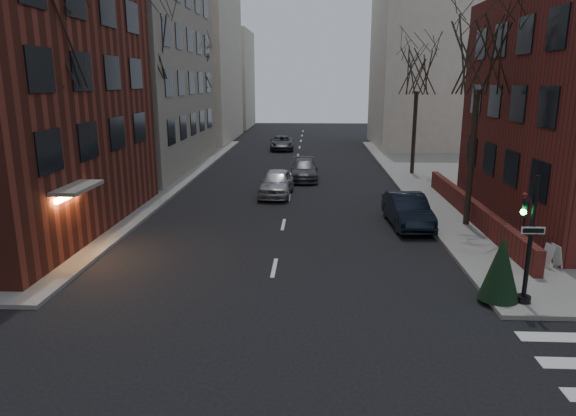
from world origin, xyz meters
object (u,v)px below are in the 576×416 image
object	(u,v)px
tree_left_a	(47,37)
tree_right_b	(418,70)
tree_right_a	(481,53)
car_lane_silver	(276,183)
sandwich_board	(552,256)
car_lane_gray	(304,170)
car_lane_far	(282,143)
tree_left_b	(146,46)
evergreen_shrub	(501,268)
parked_sedan	(408,210)
streetlamp_near	(139,129)
tree_left_c	(197,67)
traffic_signal	(527,248)
streetlamp_far	(210,110)

from	to	relation	value
tree_left_a	tree_right_b	size ratio (longest dim) A/B	1.12
tree_right_a	car_lane_silver	distance (m)	13.68
sandwich_board	car_lane_gray	bearing A→B (deg)	108.41
tree_right_b	car_lane_far	xyz separation A→B (m)	(-10.57, 13.99, -6.89)
tree_left_b	evergreen_shrub	distance (m)	24.51
car_lane_gray	car_lane_far	distance (m)	16.38
sandwich_board	evergreen_shrub	bearing A→B (deg)	-144.55
parked_sedan	evergreen_shrub	world-z (taller)	evergreen_shrub
streetlamp_near	car_lane_gray	world-z (taller)	streetlamp_near
evergreen_shrub	tree_left_c	bearing A→B (deg)	117.60
sandwich_board	traffic_signal	bearing A→B (deg)	-135.72
traffic_signal	tree_left_b	distance (m)	24.87
traffic_signal	streetlamp_far	distance (m)	36.81
tree_left_c	parked_sedan	distance (m)	27.46
traffic_signal	sandwich_board	size ratio (longest dim) A/B	4.55
tree_right_b	tree_right_a	bearing A→B (deg)	-90.00
traffic_signal	tree_right_a	xyz separation A→B (m)	(0.86, 9.01, 6.12)
parked_sedan	car_lane_gray	bearing A→B (deg)	110.17
car_lane_silver	evergreen_shrub	xyz separation A→B (m)	(8.10, -15.32, 0.39)
tree_left_a	streetlamp_near	world-z (taller)	tree_left_a
sandwich_board	evergreen_shrub	size ratio (longest dim) A/B	0.42
car_lane_far	car_lane_silver	bearing A→B (deg)	-91.13
tree_left_a	tree_right_b	bearing A→B (deg)	45.64
car_lane_gray	sandwich_board	xyz separation A→B (m)	(9.44, -17.63, -0.11)
streetlamp_near	sandwich_board	world-z (taller)	streetlamp_near
tree_left_a	tree_right_a	bearing A→B (deg)	12.80
streetlamp_near	tree_right_a	bearing A→B (deg)	-13.24
streetlamp_far	car_lane_gray	size ratio (longest dim) A/B	1.29
tree_left_a	car_lane_far	world-z (taller)	tree_left_a
tree_left_b	traffic_signal	bearing A→B (deg)	-45.46
tree_left_a	tree_right_b	xyz separation A→B (m)	(17.60, 18.00, -0.88)
tree_right_a	tree_left_c	bearing A→B (deg)	128.66
streetlamp_far	car_lane_far	size ratio (longest dim) A/B	1.25
parked_sedan	streetlamp_near	bearing A→B (deg)	160.74
tree_left_a	car_lane_gray	distance (m)	20.06
tree_left_a	tree_left_b	size ratio (longest dim) A/B	0.95
traffic_signal	tree_left_b	size ratio (longest dim) A/B	0.37
traffic_signal	streetlamp_far	size ratio (longest dim) A/B	0.64
streetlamp_far	parked_sedan	size ratio (longest dim) A/B	1.33
evergreen_shrub	car_lane_silver	bearing A→B (deg)	117.86
traffic_signal	car_lane_gray	xyz separation A→B (m)	(-7.14, 20.81, -1.20)
traffic_signal	evergreen_shrub	bearing A→B (deg)	161.36
car_lane_silver	evergreen_shrub	world-z (taller)	evergreen_shrub
streetlamp_far	car_lane_far	distance (m)	8.35
tree_left_b	tree_left_c	world-z (taller)	tree_left_b
tree_left_a	tree_right_a	world-z (taller)	tree_left_a
streetlamp_near	parked_sedan	world-z (taller)	streetlamp_near
tree_left_a	streetlamp_far	distance (m)	28.32
tree_left_b	car_lane_far	bearing A→B (deg)	70.62
tree_right_a	streetlamp_far	xyz separation A→B (m)	(-17.00, 24.00, -3.79)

